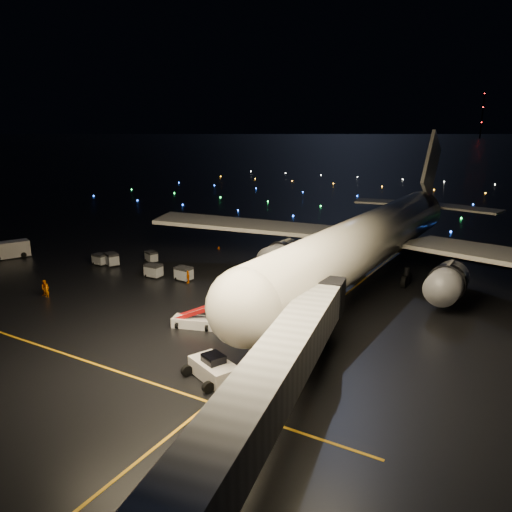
# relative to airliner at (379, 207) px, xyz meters

# --- Properties ---
(ground) EXTENTS (2000.00, 2000.00, 0.00)m
(ground) POSITION_rel_airliner_xyz_m (-12.81, 272.99, -9.45)
(ground) COLOR black
(ground) RESTS_ON ground
(lane_centre) EXTENTS (0.25, 80.00, 0.02)m
(lane_centre) POSITION_rel_airliner_xyz_m (-0.81, -12.01, -9.44)
(lane_centre) COLOR orange
(lane_centre) RESTS_ON ground
(lane_cross) EXTENTS (60.00, 0.25, 0.02)m
(lane_cross) POSITION_rel_airliner_xyz_m (-17.81, -37.01, -9.44)
(lane_cross) COLOR orange
(lane_cross) RESTS_ON ground
(airliner) EXTENTS (68.57, 65.33, 18.91)m
(airliner) POSITION_rel_airliner_xyz_m (0.00, 0.00, 0.00)
(airliner) COLOR silver
(airliner) RESTS_ON ground
(pushback_tug) EXTENTS (4.93, 3.82, 2.08)m
(pushback_tug) POSITION_rel_airliner_xyz_m (-2.73, -33.87, -8.41)
(pushback_tug) COLOR silver
(pushback_tug) RESTS_ON ground
(belt_loader) EXTENTS (6.72, 3.72, 3.15)m
(belt_loader) POSITION_rel_airliner_xyz_m (-10.55, -26.11, -7.88)
(belt_loader) COLOR silver
(belt_loader) RESTS_ON ground
(service_truck) EXTENTS (4.74, 7.28, 2.57)m
(service_truck) POSITION_rel_airliner_xyz_m (-51.45, -18.77, -8.17)
(service_truck) COLOR silver
(service_truck) RESTS_ON ground
(crew_a) EXTENTS (0.67, 0.59, 1.55)m
(crew_a) POSITION_rel_airliner_xyz_m (-31.19, -27.77, -8.68)
(crew_a) COLOR #E86500
(crew_a) RESTS_ON ground
(crew_b) EXTENTS (1.18, 1.09, 1.95)m
(crew_b) POSITION_rel_airliner_xyz_m (-31.71, -27.56, -8.48)
(crew_b) COLOR #E86500
(crew_b) RESTS_ON ground
(crew_c) EXTENTS (0.74, 1.06, 1.68)m
(crew_c) POSITION_rel_airliner_xyz_m (-19.98, -15.02, -8.61)
(crew_c) COLOR #E86500
(crew_c) RESTS_ON ground
(safety_cone_0) EXTENTS (0.48, 0.48, 0.51)m
(safety_cone_0) POSITION_rel_airliner_xyz_m (-6.93, -13.21, -9.20)
(safety_cone_0) COLOR #E54B00
(safety_cone_0) RESTS_ON ground
(safety_cone_1) EXTENTS (0.51, 0.51, 0.45)m
(safety_cone_1) POSITION_rel_airliner_xyz_m (-14.23, -7.38, -9.23)
(safety_cone_1) COLOR #E54B00
(safety_cone_1) RESTS_ON ground
(safety_cone_2) EXTENTS (0.53, 0.53, 0.47)m
(safety_cone_2) POSITION_rel_airliner_xyz_m (-16.35, -7.77, -9.22)
(safety_cone_2) COLOR #E54B00
(safety_cone_2) RESTS_ON ground
(safety_cone_3) EXTENTS (0.48, 0.48, 0.47)m
(safety_cone_3) POSITION_rel_airliner_xyz_m (-26.92, 2.05, -9.22)
(safety_cone_3) COLOR #E54B00
(safety_cone_3) RESTS_ON ground
(radio_mast) EXTENTS (1.80, 1.80, 64.00)m
(radio_mast) POSITION_rel_airliner_xyz_m (-72.81, 712.99, 22.55)
(radio_mast) COLOR black
(radio_mast) RESTS_ON ground
(taxiway_lights) EXTENTS (164.00, 92.00, 0.36)m
(taxiway_lights) POSITION_rel_airliner_xyz_m (-12.81, 78.99, -9.27)
(taxiway_lights) COLOR black
(taxiway_lights) RESTS_ON ground
(baggage_cart_0) EXTENTS (2.24, 1.63, 1.83)m
(baggage_cart_0) POSITION_rel_airliner_xyz_m (-21.21, -14.36, -8.54)
(baggage_cart_0) COLOR gray
(baggage_cart_0) RESTS_ON ground
(baggage_cart_1) EXTENTS (2.21, 1.90, 1.58)m
(baggage_cart_1) POSITION_rel_airliner_xyz_m (-31.10, -9.59, -8.66)
(baggage_cart_1) COLOR gray
(baggage_cart_1) RESTS_ON ground
(baggage_cart_2) EXTENTS (2.18, 1.55, 1.83)m
(baggage_cart_2) POSITION_rel_airliner_xyz_m (-25.55, -15.34, -8.54)
(baggage_cart_2) COLOR gray
(baggage_cart_2) RESTS_ON ground
(baggage_cart_3) EXTENTS (2.61, 2.28, 1.85)m
(baggage_cart_3) POSITION_rel_airliner_xyz_m (-34.73, -14.00, -8.53)
(baggage_cart_3) COLOR gray
(baggage_cart_3) RESTS_ON ground
(baggage_cart_4) EXTENTS (1.96, 1.40, 1.63)m
(baggage_cart_4) POSITION_rel_airliner_xyz_m (-36.47, -14.64, -8.64)
(baggage_cart_4) COLOR gray
(baggage_cart_4) RESTS_ON ground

